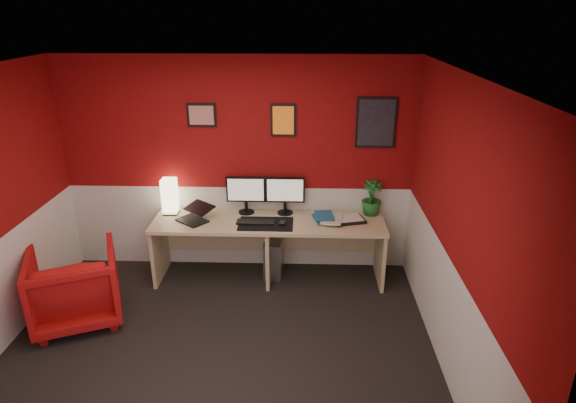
% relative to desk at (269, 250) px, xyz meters
% --- Properties ---
extents(ground, '(4.00, 3.50, 0.01)m').
position_rel_desk_xyz_m(ground, '(-0.38, -1.41, -0.36)').
color(ground, black).
rests_on(ground, ground).
extents(ceiling, '(4.00, 3.50, 0.01)m').
position_rel_desk_xyz_m(ceiling, '(-0.38, -1.41, 2.13)').
color(ceiling, white).
rests_on(ceiling, ground).
extents(wall_back, '(4.00, 0.01, 2.50)m').
position_rel_desk_xyz_m(wall_back, '(-0.38, 0.34, 0.89)').
color(wall_back, maroon).
rests_on(wall_back, ground).
extents(wall_front, '(4.00, 0.01, 2.50)m').
position_rel_desk_xyz_m(wall_front, '(-0.38, -3.16, 0.89)').
color(wall_front, maroon).
rests_on(wall_front, ground).
extents(wall_right, '(0.01, 3.50, 2.50)m').
position_rel_desk_xyz_m(wall_right, '(1.62, -1.41, 0.89)').
color(wall_right, maroon).
rests_on(wall_right, ground).
extents(wainscot_back, '(4.00, 0.01, 1.00)m').
position_rel_desk_xyz_m(wainscot_back, '(-0.38, 0.34, 0.14)').
color(wainscot_back, silver).
rests_on(wainscot_back, ground).
extents(wainscot_right, '(0.01, 3.50, 1.00)m').
position_rel_desk_xyz_m(wainscot_right, '(1.62, -1.41, 0.14)').
color(wainscot_right, silver).
rests_on(wainscot_right, ground).
extents(desk, '(2.60, 0.65, 0.73)m').
position_rel_desk_xyz_m(desk, '(0.00, 0.00, 0.00)').
color(desk, '#CCB182').
rests_on(desk, ground).
extents(shoji_lamp, '(0.16, 0.16, 0.40)m').
position_rel_desk_xyz_m(shoji_lamp, '(-1.14, 0.18, 0.56)').
color(shoji_lamp, '#FFE5B2').
rests_on(shoji_lamp, desk).
extents(laptop, '(0.40, 0.39, 0.22)m').
position_rel_desk_xyz_m(laptop, '(-0.85, -0.04, 0.47)').
color(laptop, black).
rests_on(laptop, desk).
extents(monitor_left, '(0.45, 0.06, 0.58)m').
position_rel_desk_xyz_m(monitor_left, '(-0.27, 0.23, 0.66)').
color(monitor_left, black).
rests_on(monitor_left, desk).
extents(monitor_right, '(0.45, 0.06, 0.58)m').
position_rel_desk_xyz_m(monitor_right, '(0.18, 0.23, 0.66)').
color(monitor_right, black).
rests_on(monitor_right, desk).
extents(desk_mat, '(0.60, 0.38, 0.01)m').
position_rel_desk_xyz_m(desk_mat, '(-0.02, -0.08, 0.37)').
color(desk_mat, black).
rests_on(desk_mat, desk).
extents(keyboard, '(0.42, 0.15, 0.02)m').
position_rel_desk_xyz_m(keyboard, '(-0.14, -0.06, 0.38)').
color(keyboard, black).
rests_on(keyboard, desk_mat).
extents(mouse, '(0.07, 0.10, 0.03)m').
position_rel_desk_xyz_m(mouse, '(0.16, -0.10, 0.39)').
color(mouse, black).
rests_on(mouse, desk_mat).
extents(book_bottom, '(0.27, 0.32, 0.03)m').
position_rel_desk_xyz_m(book_bottom, '(0.51, 0.03, 0.38)').
color(book_bottom, '#1F5E8F').
rests_on(book_bottom, desk).
extents(book_middle, '(0.27, 0.34, 0.02)m').
position_rel_desk_xyz_m(book_middle, '(0.59, 0.01, 0.40)').
color(book_middle, silver).
rests_on(book_middle, book_bottom).
extents(book_top, '(0.22, 0.29, 0.03)m').
position_rel_desk_xyz_m(book_top, '(0.52, 0.02, 0.43)').
color(book_top, '#1F5E8F').
rests_on(book_top, book_middle).
extents(zen_tray, '(0.40, 0.33, 0.03)m').
position_rel_desk_xyz_m(zen_tray, '(0.89, 0.03, 0.38)').
color(zen_tray, black).
rests_on(zen_tray, desk).
extents(potted_plant, '(0.26, 0.26, 0.41)m').
position_rel_desk_xyz_m(potted_plant, '(1.16, 0.23, 0.57)').
color(potted_plant, '#19591E').
rests_on(potted_plant, desk).
extents(pc_tower, '(0.22, 0.46, 0.45)m').
position_rel_desk_xyz_m(pc_tower, '(0.05, 0.13, -0.14)').
color(pc_tower, '#99999E').
rests_on(pc_tower, ground).
extents(armchair, '(1.07, 1.08, 0.76)m').
position_rel_desk_xyz_m(armchair, '(-1.88, -0.86, 0.01)').
color(armchair, '#B41312').
rests_on(armchair, ground).
extents(art_left, '(0.32, 0.02, 0.26)m').
position_rel_desk_xyz_m(art_left, '(-0.75, 0.33, 1.49)').
color(art_left, red).
rests_on(art_left, wall_back).
extents(art_center, '(0.28, 0.02, 0.36)m').
position_rel_desk_xyz_m(art_center, '(0.15, 0.33, 1.44)').
color(art_center, orange).
rests_on(art_center, wall_back).
extents(art_right, '(0.44, 0.02, 0.56)m').
position_rel_desk_xyz_m(art_right, '(1.17, 0.33, 1.42)').
color(art_right, black).
rests_on(art_right, wall_back).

